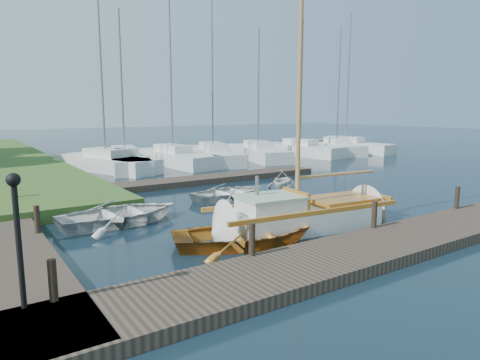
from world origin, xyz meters
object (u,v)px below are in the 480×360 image
marina_boat_4 (258,152)px  marina_boat_7 (346,146)px  mooring_post_0 (53,280)px  mooring_post_4 (37,219)px  sailboat (306,217)px  marina_boat_1 (125,159)px  dinghy (245,230)px  marina_boat_3 (213,154)px  marina_boat_6 (336,147)px  tender_d (283,178)px  mooring_post_1 (252,239)px  tender_a (120,211)px  marina_boat_5 (300,149)px  lamp_post (17,222)px  mooring_post_5 (15,192)px  tender_c (230,190)px  mooring_post_3 (457,197)px  marina_boat_0 (106,162)px  mooring_post_2 (374,214)px

marina_boat_4 → marina_boat_7: size_ratio=0.82×
mooring_post_0 → mooring_post_4: bearing=84.3°
sailboat → marina_boat_1: 17.52m
dinghy → marina_boat_4: (13.09, 17.25, 0.14)m
marina_boat_3 → marina_boat_6: size_ratio=1.08×
mooring_post_0 → marina_boat_7: (28.39, 18.87, -0.12)m
marina_boat_4 → marina_boat_7: 9.96m
dinghy → tender_d: 8.87m
mooring_post_1 → marina_boat_1: bearing=79.8°
tender_a → marina_boat_7: (25.22, 13.07, 0.15)m
dinghy → marina_boat_5: marina_boat_5 is taller
marina_boat_6 → mooring_post_0: bearing=146.1°
marina_boat_4 → marina_boat_7: (9.96, 0.09, 0.02)m
dinghy → tender_d: size_ratio=1.99×
lamp_post → mooring_post_5: bearing=84.3°
sailboat → tender_c: 5.27m
tender_d → marina_boat_6: marina_boat_6 is taller
marina_boat_4 → marina_boat_6: marina_boat_6 is taller
mooring_post_1 → marina_boat_7: bearing=38.3°
mooring_post_4 → tender_c: size_ratio=0.23×
mooring_post_0 → mooring_post_5: 10.01m
mooring_post_0 → marina_boat_5: 29.52m
mooring_post_3 → marina_boat_0: size_ratio=0.07×
mooring_post_0 → lamp_post: bearing=180.0°
mooring_post_3 → mooring_post_5: (-13.00, 10.00, 0.00)m
mooring_post_1 → tender_d: (7.27, 7.64, -0.16)m
mooring_post_0 → marina_boat_5: (22.79, 18.77, -0.13)m
mooring_post_2 → marina_boat_7: (19.39, 18.87, -0.12)m
mooring_post_5 → tender_d: (11.27, -2.36, -0.16)m
mooring_post_2 → tender_d: 8.13m
mooring_post_4 → marina_boat_3: (14.12, 14.22, -0.13)m
mooring_post_5 → marina_boat_7: size_ratio=0.07×
tender_a → marina_boat_6: marina_boat_6 is taller
marina_boat_7 → mooring_post_5: bearing=98.7°
dinghy → tender_d: tender_d is taller
mooring_post_3 → sailboat: size_ratio=0.08×
mooring_post_5 → tender_a: size_ratio=0.19×
mooring_post_3 → mooring_post_4: 13.93m
mooring_post_5 → marina_boat_6: size_ratio=0.08×
mooring_post_4 → mooring_post_5: size_ratio=1.00×
lamp_post → marina_boat_0: (7.06, 18.76, -1.29)m
marina_boat_1 → marina_boat_6: 18.75m
marina_boat_4 → sailboat: bearing=163.8°
marina_boat_0 → marina_boat_1: size_ratio=1.15×
marina_boat_5 → marina_boat_7: size_ratio=0.91×
mooring_post_2 → dinghy: mooring_post_2 is taller
marina_boat_5 → dinghy: bearing=125.6°
mooring_post_2 → marina_boat_1: size_ratio=0.08×
tender_a → marina_boat_5: size_ratio=0.37×
mooring_post_2 → marina_boat_5: 23.29m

